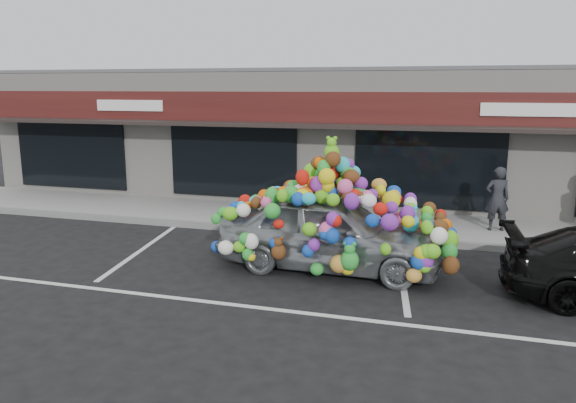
% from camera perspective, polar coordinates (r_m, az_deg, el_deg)
% --- Properties ---
extents(ground, '(90.00, 90.00, 0.00)m').
position_cam_1_polar(ground, '(12.10, -2.02, -6.46)').
color(ground, black).
rests_on(ground, ground).
extents(shop_building, '(24.00, 7.20, 4.31)m').
position_cam_1_polar(shop_building, '(19.76, 5.80, 6.94)').
color(shop_building, beige).
rests_on(shop_building, ground).
extents(sidewalk, '(26.00, 3.00, 0.15)m').
position_cam_1_polar(sidewalk, '(15.78, 2.60, -1.88)').
color(sidewalk, gray).
rests_on(sidewalk, ground).
extents(kerb, '(26.00, 0.18, 0.16)m').
position_cam_1_polar(kerb, '(14.38, 1.15, -3.22)').
color(kerb, slate).
rests_on(kerb, ground).
extents(parking_stripe_left, '(0.73, 4.37, 0.01)m').
position_cam_1_polar(parking_stripe_left, '(13.59, -14.69, -4.80)').
color(parking_stripe_left, silver).
rests_on(parking_stripe_left, ground).
extents(parking_stripe_mid, '(0.73, 4.37, 0.01)m').
position_cam_1_polar(parking_stripe_mid, '(11.75, 11.46, -7.24)').
color(parking_stripe_mid, silver).
rests_on(parking_stripe_mid, ground).
extents(lane_line, '(14.00, 0.12, 0.01)m').
position_cam_1_polar(lane_line, '(9.53, 5.15, -11.60)').
color(lane_line, silver).
rests_on(lane_line, ground).
extents(toy_car, '(3.34, 5.00, 2.88)m').
position_cam_1_polar(toy_car, '(11.64, 4.39, -2.23)').
color(toy_car, gray).
rests_on(toy_car, ground).
extents(pedestrian_a, '(0.67, 0.51, 1.64)m').
position_cam_1_polar(pedestrian_a, '(15.14, 20.50, 0.27)').
color(pedestrian_a, black).
rests_on(pedestrian_a, sidewalk).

